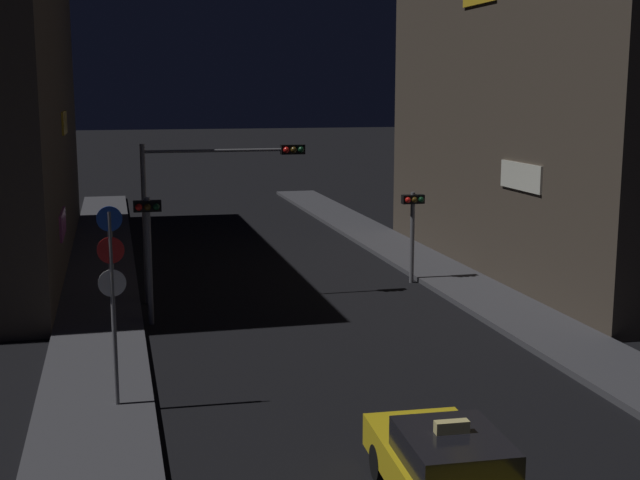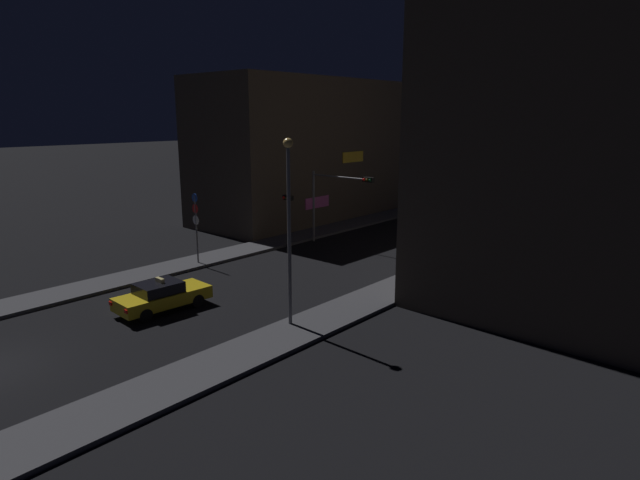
# 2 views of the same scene
# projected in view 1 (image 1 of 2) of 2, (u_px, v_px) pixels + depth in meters

# --- Properties ---
(sidewalk_left) EXTENTS (2.53, 53.30, 0.18)m
(sidewalk_left) POSITION_uv_depth(u_px,v_px,m) (100.00, 293.00, 28.74)
(sidewalk_left) COLOR #424247
(sidewalk_left) RESTS_ON ground_plane
(sidewalk_right) EXTENTS (2.53, 53.30, 0.18)m
(sidewalk_right) POSITION_uv_depth(u_px,v_px,m) (444.00, 274.00, 31.64)
(sidewalk_right) COLOR #424247
(sidewalk_right) RESTS_ON ground_plane
(taxi) EXTENTS (2.01, 4.53, 1.62)m
(taxi) POSITION_uv_depth(u_px,v_px,m) (449.00, 471.00, 13.82)
(taxi) COLOR yellow
(taxi) RESTS_ON ground_plane
(traffic_light_overhead) EXTENTS (5.36, 0.42, 5.18)m
(traffic_light_overhead) POSITION_uv_depth(u_px,v_px,m) (210.00, 185.00, 27.57)
(traffic_light_overhead) COLOR slate
(traffic_light_overhead) RESTS_ON ground_plane
(traffic_light_left_kerb) EXTENTS (0.80, 0.42, 3.79)m
(traffic_light_left_kerb) POSITION_uv_depth(u_px,v_px,m) (148.00, 234.00, 24.73)
(traffic_light_left_kerb) COLOR slate
(traffic_light_left_kerb) RESTS_ON ground_plane
(traffic_light_right_kerb) EXTENTS (0.80, 0.42, 3.29)m
(traffic_light_right_kerb) POSITION_uv_depth(u_px,v_px,m) (413.00, 217.00, 30.24)
(traffic_light_right_kerb) COLOR slate
(traffic_light_right_kerb) RESTS_ON ground_plane
(sign_pole_left) EXTENTS (0.58, 0.10, 4.32)m
(sign_pole_left) POSITION_uv_depth(u_px,v_px,m) (112.00, 287.00, 17.86)
(sign_pole_left) COLOR slate
(sign_pole_left) RESTS_ON sidewalk_left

